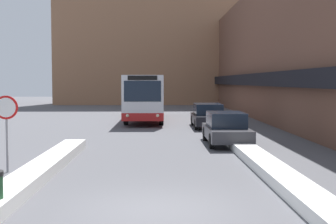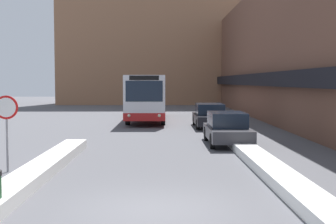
% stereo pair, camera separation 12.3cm
% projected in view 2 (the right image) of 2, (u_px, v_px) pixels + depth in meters
% --- Properties ---
extents(ground_plane, '(160.00, 160.00, 0.00)m').
position_uv_depth(ground_plane, '(154.00, 210.00, 10.60)').
color(ground_plane, '#515156').
extents(building_row_right, '(5.50, 60.00, 10.40)m').
position_uv_depth(building_row_right, '(295.00, 51.00, 34.33)').
color(building_row_right, brown).
rests_on(building_row_right, ground_plane).
extents(building_backdrop_far, '(26.00, 8.00, 18.23)m').
position_uv_depth(building_backdrop_far, '(161.00, 34.00, 61.15)').
color(building_backdrop_far, '#996B4C').
rests_on(building_backdrop_far, ground_plane).
extents(snow_bank_left, '(0.90, 12.60, 0.35)m').
position_uv_depth(snow_bank_left, '(39.00, 170.00, 14.38)').
color(snow_bank_left, silver).
rests_on(snow_bank_left, ground_plane).
extents(snow_bank_right, '(0.90, 13.86, 0.33)m').
position_uv_depth(snow_bank_right, '(272.00, 170.00, 14.43)').
color(snow_bank_right, silver).
rests_on(snow_bank_right, ground_plane).
extents(city_bus, '(2.66, 11.83, 3.31)m').
position_uv_depth(city_bus, '(147.00, 97.00, 34.83)').
color(city_bus, silver).
rests_on(city_bus, ground_plane).
extents(parked_car_front, '(1.86, 4.52, 1.48)m').
position_uv_depth(parked_car_front, '(227.00, 128.00, 21.60)').
color(parked_car_front, '#38383D').
rests_on(parked_car_front, ground_plane).
extents(parked_car_back, '(1.93, 4.82, 1.51)m').
position_uv_depth(parked_car_back, '(210.00, 116.00, 29.57)').
color(parked_car_back, black).
rests_on(parked_car_back, ground_plane).
extents(stop_sign, '(0.76, 0.08, 2.46)m').
position_uv_depth(stop_sign, '(6.00, 117.00, 14.89)').
color(stop_sign, gray).
rests_on(stop_sign, ground_plane).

